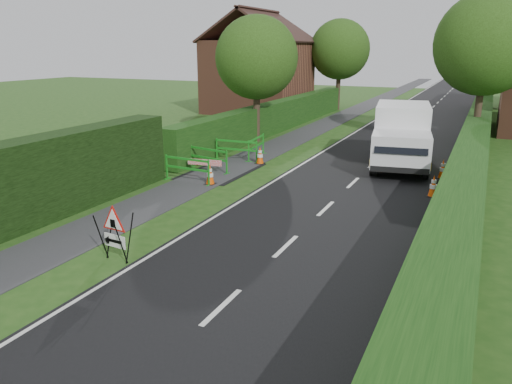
% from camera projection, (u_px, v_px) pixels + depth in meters
% --- Properties ---
extents(ground, '(120.00, 120.00, 0.00)m').
position_uv_depth(ground, '(91.00, 304.00, 10.18)').
color(ground, '#1F4714').
rests_on(ground, ground).
extents(road_surface, '(6.00, 90.00, 0.02)m').
position_uv_depth(road_surface, '(427.00, 113.00, 39.63)').
color(road_surface, black).
rests_on(road_surface, ground).
extents(footpath, '(2.00, 90.00, 0.02)m').
position_uv_depth(footpath, '(359.00, 109.00, 41.85)').
color(footpath, '#2D2D30').
rests_on(footpath, ground).
extents(hedge_west_far, '(1.00, 24.00, 1.80)m').
position_uv_depth(hedge_west_far, '(278.00, 130.00, 31.35)').
color(hedge_west_far, '#14380F').
rests_on(hedge_west_far, ground).
extents(hedge_east, '(1.20, 50.00, 1.50)m').
position_uv_depth(hedge_east, '(471.00, 169.00, 21.47)').
color(hedge_east, '#14380F').
rests_on(hedge_east, ground).
extents(house_west, '(7.50, 7.40, 7.88)m').
position_uv_depth(house_west, '(259.00, 75.00, 39.53)').
color(house_west, brown).
rests_on(house_west, ground).
extents(tree_nw, '(4.40, 4.40, 6.70)m').
position_uv_depth(tree_nw, '(257.00, 58.00, 26.45)').
color(tree_nw, '#2D2116').
rests_on(tree_nw, ground).
extents(tree_ne, '(5.20, 5.20, 7.79)m').
position_uv_depth(tree_ne, '(486.00, 44.00, 25.29)').
color(tree_ne, '#2D2116').
rests_on(tree_ne, ground).
extents(tree_fw, '(4.80, 4.80, 7.24)m').
position_uv_depth(tree_fw, '(340.00, 49.00, 40.28)').
color(tree_fw, '#2D2116').
rests_on(tree_fw, ground).
extents(tree_fe, '(4.20, 4.20, 6.33)m').
position_uv_depth(tree_fe, '(489.00, 58.00, 39.48)').
color(tree_fe, '#2D2116').
rests_on(tree_fe, ground).
extents(triangle_sign, '(0.90, 0.90, 1.21)m').
position_uv_depth(triangle_sign, '(113.00, 229.00, 11.97)').
color(triangle_sign, black).
rests_on(triangle_sign, ground).
extents(works_van, '(3.12, 6.03, 2.62)m').
position_uv_depth(works_van, '(401.00, 135.00, 21.56)').
color(works_van, silver).
rests_on(works_van, ground).
extents(traffic_cone_0, '(0.38, 0.38, 0.79)m').
position_uv_depth(traffic_cone_0, '(433.00, 186.00, 17.33)').
color(traffic_cone_0, black).
rests_on(traffic_cone_0, ground).
extents(traffic_cone_1, '(0.38, 0.38, 0.79)m').
position_uv_depth(traffic_cone_1, '(443.00, 169.00, 19.73)').
color(traffic_cone_1, black).
rests_on(traffic_cone_1, ground).
extents(traffic_cone_2, '(0.38, 0.38, 0.79)m').
position_uv_depth(traffic_cone_2, '(427.00, 157.00, 21.93)').
color(traffic_cone_2, black).
rests_on(traffic_cone_2, ground).
extents(traffic_cone_3, '(0.38, 0.38, 0.79)m').
position_uv_depth(traffic_cone_3, '(210.00, 175.00, 18.90)').
color(traffic_cone_3, black).
rests_on(traffic_cone_3, ground).
extents(traffic_cone_4, '(0.38, 0.38, 0.79)m').
position_uv_depth(traffic_cone_4, '(260.00, 155.00, 22.23)').
color(traffic_cone_4, black).
rests_on(traffic_cone_4, ground).
extents(ped_barrier_0, '(2.08, 0.50, 1.00)m').
position_uv_depth(ped_barrier_0, '(187.00, 166.00, 19.13)').
color(ped_barrier_0, '#17831B').
rests_on(ped_barrier_0, ground).
extents(ped_barrier_1, '(2.09, 0.77, 1.00)m').
position_uv_depth(ped_barrier_1, '(208.00, 156.00, 20.93)').
color(ped_barrier_1, '#17831B').
rests_on(ped_barrier_1, ground).
extents(ped_barrier_2, '(2.07, 0.44, 1.00)m').
position_uv_depth(ped_barrier_2, '(236.00, 148.00, 22.70)').
color(ped_barrier_2, '#17831B').
rests_on(ped_barrier_2, ground).
extents(ped_barrier_3, '(0.52, 2.08, 1.00)m').
position_uv_depth(ped_barrier_3, '(256.00, 145.00, 23.41)').
color(ped_barrier_3, '#17831B').
rests_on(ped_barrier_3, ground).
extents(redwhite_plank, '(1.49, 0.25, 0.25)m').
position_uv_depth(redwhite_plank, '(205.00, 173.00, 20.76)').
color(redwhite_plank, red).
rests_on(redwhite_plank, ground).
extents(hatchback_car, '(2.15, 3.91, 1.26)m').
position_uv_depth(hatchback_car, '(405.00, 117.00, 32.63)').
color(hatchback_car, silver).
rests_on(hatchback_car, ground).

